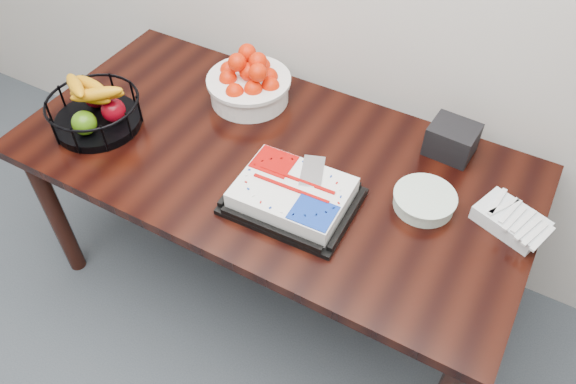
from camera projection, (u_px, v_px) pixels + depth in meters
The scene contains 7 objects.
table at pixel (272, 174), 2.01m from camera, with size 1.80×0.90×0.75m.
cake_tray at pixel (293, 195), 1.77m from camera, with size 0.41×0.33×0.08m.
tangerine_bowl at pixel (249, 81), 2.11m from camera, with size 0.32×0.32×0.20m.
fruit_basket at pixel (94, 110), 2.01m from camera, with size 0.33×0.33×0.18m.
plate_stack at pixel (424, 201), 1.78m from camera, with size 0.20×0.20×0.05m.
fork_bag at pixel (511, 220), 1.72m from camera, with size 0.24×0.19×0.06m.
napkin_box at pixel (452, 139), 1.93m from camera, with size 0.16×0.14×0.11m, color black.
Camera 1 is at (0.75, 0.79, 2.09)m, focal length 35.00 mm.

